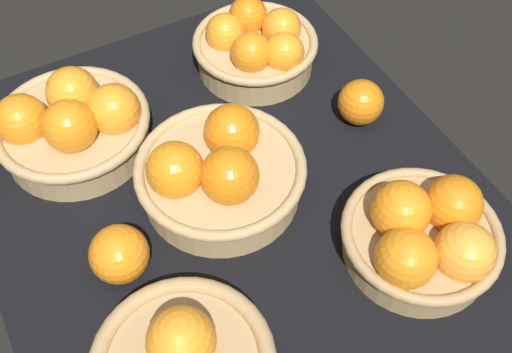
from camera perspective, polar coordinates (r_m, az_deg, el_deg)
name	(u,v)px	position (r cm, az deg, el deg)	size (l,w,h in cm)	color
market_tray	(234,200)	(94.50, -2.06, -2.20)	(84.00, 72.00, 3.00)	black
basket_near_left	(424,236)	(86.38, 15.34, -5.34)	(22.05, 22.05, 11.88)	tan
basket_near_right	(256,46)	(109.36, 0.01, 12.03)	(21.88, 21.88, 10.91)	tan
basket_center	(218,172)	(89.86, -3.50, 0.46)	(25.26, 25.26, 12.47)	tan
basket_far_right	(73,124)	(99.73, -16.66, 4.69)	(24.33, 24.33, 12.35)	tan
loose_orange_front_gap	(119,254)	(84.72, -12.57, -7.05)	(8.16, 8.16, 8.16)	orange
loose_orange_back_gap	(361,102)	(102.02, 9.70, 6.80)	(7.56, 7.56, 7.56)	orange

